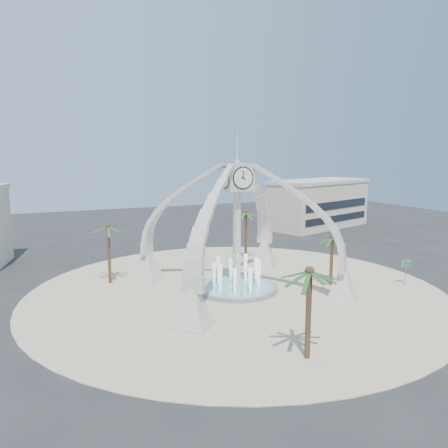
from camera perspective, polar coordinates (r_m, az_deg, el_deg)
name	(u,v)px	position (r m, az deg, el deg)	size (l,w,h in m)	color
ground	(237,290)	(43.25, 1.65, -8.67)	(140.00, 140.00, 0.00)	#282828
plaza	(237,290)	(43.24, 1.65, -8.63)	(40.00, 40.00, 0.06)	beige
clock_tower	(237,225)	(41.72, 1.69, -0.15)	(17.94, 17.94, 16.30)	silver
fountain	(237,288)	(43.16, 1.65, -8.30)	(8.00, 8.00, 3.62)	gray
building_ne	(319,203)	(81.29, 12.24, 2.64)	(21.87, 14.17, 8.60)	beige
palm_east	(332,238)	(44.99, 13.97, -1.84)	(4.62, 4.62, 5.59)	brown
palm_west	(108,227)	(45.64, -14.93, -0.44)	(4.46, 4.46, 6.62)	brown
palm_north	(246,213)	(54.01, 2.88, 1.45)	(4.59, 4.59, 6.82)	brown
palm_south	(310,273)	(28.29, 11.13, -6.25)	(5.16, 5.16, 6.63)	brown
street_sign	(406,267)	(48.24, 22.66, -5.16)	(0.97, 0.17, 2.65)	slate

